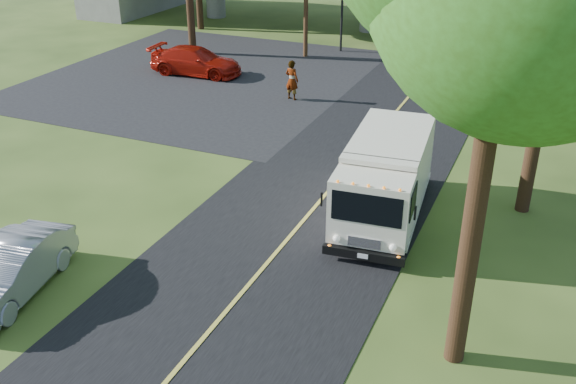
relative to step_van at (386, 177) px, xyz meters
The scene contains 8 objects.
ground 7.22m from the step_van, 108.04° to the right, with size 120.00×120.00×0.00m, color #314518.
road 4.17m from the step_van, 123.93° to the left, with size 7.00×90.00×0.02m, color black.
parking_lot 17.40m from the step_van, 139.52° to the left, with size 16.00×18.00×0.01m, color black.
lane_line 4.16m from the step_van, 123.93° to the left, with size 0.12×90.00×0.01m, color gold.
step_van is the anchor object (origin of this frame).
red_sedan 17.85m from the step_van, 140.03° to the left, with size 2.03×4.99×1.45m, color #9B1409.
silver_sedan 10.94m from the step_van, 134.35° to the right, with size 1.46×4.20×1.38m, color gray.
pedestrian 12.04m from the step_van, 127.14° to the left, with size 0.70×0.46×1.91m, color gray.
Camera 1 is at (6.58, -10.83, 9.82)m, focal length 40.00 mm.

